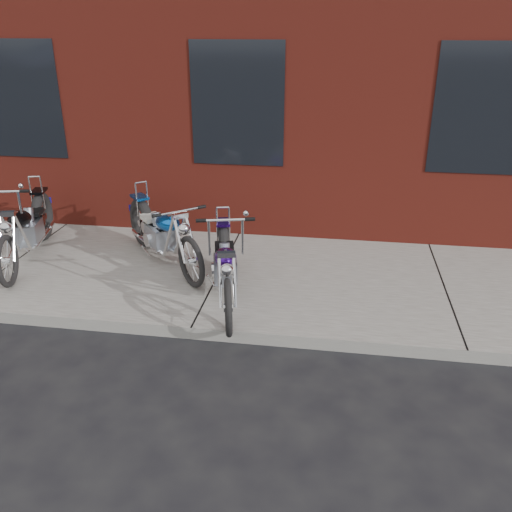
# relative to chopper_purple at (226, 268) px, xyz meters

# --- Properties ---
(ground) EXTENTS (120.00, 120.00, 0.00)m
(ground) POSITION_rel_chopper_purple_xyz_m (-0.25, -0.77, -0.56)
(ground) COLOR black
(ground) RESTS_ON ground
(sidewalk) EXTENTS (22.00, 3.00, 0.15)m
(sidewalk) POSITION_rel_chopper_purple_xyz_m (-0.25, 0.73, -0.48)
(sidewalk) COLOR slate
(sidewalk) RESTS_ON ground
(chopper_purple) EXTENTS (0.73, 2.21, 1.26)m
(chopper_purple) POSITION_rel_chopper_purple_xyz_m (0.00, 0.00, 0.00)
(chopper_purple) COLOR black
(chopper_purple) RESTS_ON sidewalk
(chopper_blue) EXTENTS (1.66, 1.84, 1.03)m
(chopper_blue) POSITION_rel_chopper_purple_xyz_m (-1.10, 0.93, 0.02)
(chopper_blue) COLOR black
(chopper_blue) RESTS_ON sidewalk
(chopper_third) EXTENTS (0.78, 2.35, 1.21)m
(chopper_third) POSITION_rel_chopper_purple_xyz_m (-3.06, 0.79, 0.03)
(chopper_third) COLOR black
(chopper_third) RESTS_ON sidewalk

